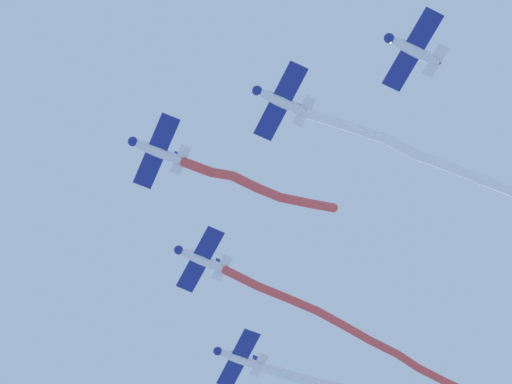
{
  "coord_description": "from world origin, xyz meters",
  "views": [
    {
      "loc": [
        14.27,
        -27.6,
        3.18
      ],
      "look_at": [
        7.38,
        2.42,
        64.72
      ],
      "focal_mm": 61.25,
      "sensor_mm": 36.0,
      "label": 1
    }
  ],
  "objects_px": {
    "airplane_lead": "(157,151)",
    "airplane_trail": "(239,358)",
    "airplane_left_wing": "(281,101)",
    "airplane_slot": "(413,50)",
    "airplane_right_wing": "(201,259)"
  },
  "relations": [
    {
      "from": "airplane_lead",
      "to": "airplane_trail",
      "type": "xyz_separation_m",
      "value": [
        1.55,
        20.66,
        0.0
      ]
    },
    {
      "from": "airplane_lead",
      "to": "airplane_left_wing",
      "type": "bearing_deg",
      "value": 132.86
    },
    {
      "from": "airplane_slot",
      "to": "airplane_trail",
      "type": "height_order",
      "value": "airplane_trail"
    },
    {
      "from": "airplane_left_wing",
      "to": "airplane_slot",
      "type": "xyz_separation_m",
      "value": [
        10.19,
        -1.86,
        -0.3
      ]
    },
    {
      "from": "airplane_left_wing",
      "to": "airplane_slot",
      "type": "bearing_deg",
      "value": 131.37
    },
    {
      "from": "airplane_left_wing",
      "to": "airplane_trail",
      "type": "relative_size",
      "value": 0.99
    },
    {
      "from": "airplane_left_wing",
      "to": "airplane_slot",
      "type": "height_order",
      "value": "airplane_left_wing"
    },
    {
      "from": "airplane_left_wing",
      "to": "airplane_right_wing",
      "type": "bearing_deg",
      "value": -90.61
    },
    {
      "from": "airplane_right_wing",
      "to": "airplane_trail",
      "type": "height_order",
      "value": "airplane_right_wing"
    },
    {
      "from": "airplane_right_wing",
      "to": "airplane_trail",
      "type": "xyz_separation_m",
      "value": [
        0.77,
        10.33,
        -0.3
      ]
    },
    {
      "from": "airplane_left_wing",
      "to": "airplane_right_wing",
      "type": "distance_m",
      "value": 15.4
    },
    {
      "from": "airplane_right_wing",
      "to": "airplane_slot",
      "type": "height_order",
      "value": "airplane_right_wing"
    },
    {
      "from": "airplane_slot",
      "to": "airplane_trail",
      "type": "distance_m",
      "value": 30.8
    },
    {
      "from": "airplane_lead",
      "to": "airplane_trail",
      "type": "bearing_deg",
      "value": -131.11
    },
    {
      "from": "airplane_lead",
      "to": "airplane_trail",
      "type": "height_order",
      "value": "same"
    }
  ]
}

